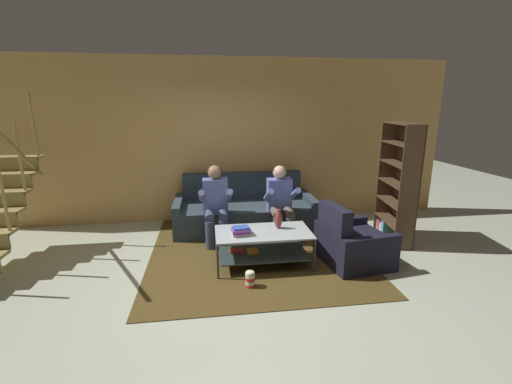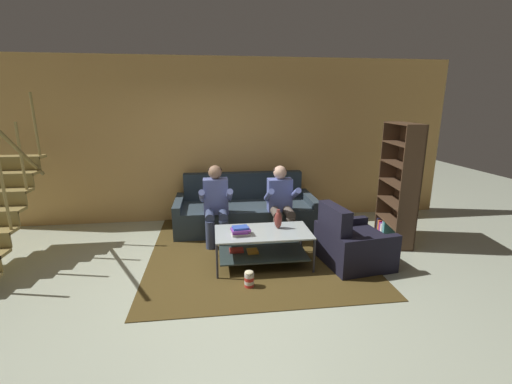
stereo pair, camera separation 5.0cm
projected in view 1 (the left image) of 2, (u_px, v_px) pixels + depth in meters
ground at (233, 280)px, 4.20m from camera, size 16.80×16.80×0.00m
back_partition at (222, 141)px, 6.20m from camera, size 8.40×0.12×2.90m
couch at (245, 211)px, 5.96m from camera, size 2.38×1.00×0.91m
person_seated_left at (216, 202)px, 5.24m from camera, size 0.50×0.58×1.20m
person_seated_right at (281, 200)px, 5.37m from camera, size 0.50×0.58×1.17m
coffee_table at (262, 242)px, 4.55m from camera, size 1.25×0.67×0.47m
area_rug at (254, 246)px, 5.20m from camera, size 3.00×3.42×0.01m
vase at (278, 219)px, 4.60m from camera, size 0.10×0.10×0.26m
book_stack at (241, 231)px, 4.38m from camera, size 0.26×0.19×0.11m
bookshelf at (398, 190)px, 5.32m from camera, size 0.41×0.92×1.84m
armchair at (352, 244)px, 4.61m from camera, size 0.92×0.96×0.83m
popcorn_tub at (250, 279)px, 4.02m from camera, size 0.11×0.11×0.21m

